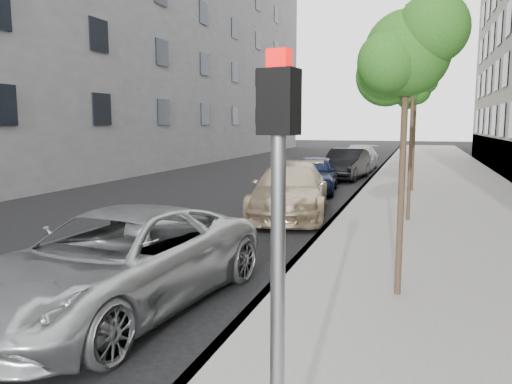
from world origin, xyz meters
The scene contains 12 objects.
ground centered at (0.00, 0.00, 0.00)m, with size 160.00×160.00×0.00m, color black.
sidewalk centered at (4.30, 24.00, 0.07)m, with size 6.40×72.00×0.14m, color gray.
curb centered at (1.18, 24.00, 0.07)m, with size 0.15×72.00×0.14m, color #9E9B93.
tree_near centered at (3.23, 1.50, 3.86)m, with size 1.64×1.44×4.53m.
tree_mid centered at (3.23, 8.00, 4.35)m, with size 1.81×1.61×5.10m.
tree_far centered at (3.23, 14.50, 4.13)m, with size 1.56×1.36×4.77m.
signal_pole centered at (2.58, -3.33, 2.11)m, with size 0.27×0.22×3.15m.
minivan centered at (-0.84, -0.13, 0.75)m, with size 2.50×5.43×1.51m, color #A8ABAD.
suv centered at (-0.30, 8.32, 0.79)m, with size 2.22×5.46×1.58m, color #C2AC8A.
sedan_blue centered at (-0.67, 13.87, 0.76)m, with size 1.79×4.44×1.51m, color #0F1733.
sedan_black centered at (-0.10, 19.05, 0.78)m, with size 1.65×4.73×1.56m, color black.
sedan_rear centered at (-0.10, 24.61, 0.75)m, with size 2.10×5.16×1.50m, color #AEB2B7.
Camera 1 is at (3.44, -6.45, 2.82)m, focal length 35.00 mm.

